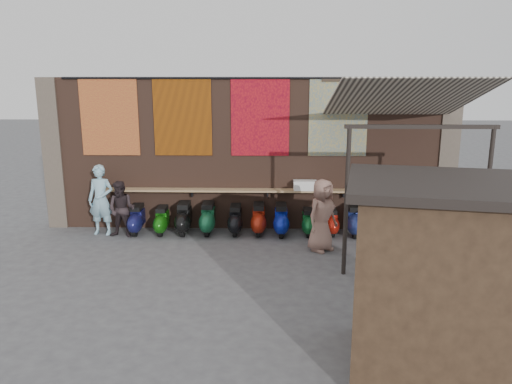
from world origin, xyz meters
TOP-DOWN VIEW (x-y plane):
  - ground at (0.00, 0.00)m, footprint 70.00×70.00m
  - brick_wall at (0.00, 2.70)m, footprint 10.00×0.40m
  - pier_left at (-5.20, 2.70)m, footprint 0.50×0.50m
  - pier_right at (5.20, 2.70)m, footprint 0.50×0.50m
  - eating_counter at (0.00, 2.33)m, footprint 8.00×0.32m
  - shelf_box at (1.48, 2.30)m, footprint 0.61×0.28m
  - tapestry_redgold at (-3.60, 2.48)m, footprint 1.50×0.02m
  - tapestry_sun at (-1.70, 2.48)m, footprint 1.50×0.02m
  - tapestry_orange at (0.30, 2.48)m, footprint 1.50×0.02m
  - tapestry_multi at (2.30, 2.48)m, footprint 1.50×0.02m
  - hang_rail at (0.00, 2.47)m, footprint 9.50×0.06m
  - scooter_stool_0 at (-2.91, 2.00)m, footprint 0.36×0.79m
  - scooter_stool_1 at (-2.25, 1.98)m, footprint 0.34×0.75m
  - scooter_stool_2 at (-1.68, 2.02)m, footprint 0.39×0.86m
  - scooter_stool_3 at (-1.05, 2.05)m, footprint 0.38×0.85m
  - scooter_stool_4 at (-0.33, 2.02)m, footprint 0.36×0.79m
  - scooter_stool_5 at (0.27, 2.04)m, footprint 0.37×0.83m
  - scooter_stool_6 at (0.85, 1.96)m, footprint 0.38×0.85m
  - scooter_stool_7 at (1.55, 1.99)m, footprint 0.32×0.71m
  - scooter_stool_8 at (2.17, 2.02)m, footprint 0.32×0.71m
  - scooter_stool_9 at (2.72, 1.97)m, footprint 0.37×0.83m
  - diner_left at (-3.79, 1.94)m, footprint 0.71×0.50m
  - diner_right at (-3.20, 1.70)m, footprint 0.78×0.64m
  - shopper_navy at (3.70, 1.00)m, footprint 1.17×0.73m
  - shopper_grey at (4.16, 0.08)m, footprint 1.18×0.96m
  - shopper_tan at (1.78, 0.83)m, footprint 0.99×0.97m
  - market_stall at (2.93, -4.03)m, footprint 2.71×2.23m
  - stall_roof at (2.93, -4.03)m, footprint 3.04×2.55m
  - stall_sign at (3.10, -3.11)m, footprint 1.19×0.27m
  - stall_shelf at (3.10, -3.11)m, footprint 1.98×0.48m
  - awning_canvas at (3.50, 0.90)m, footprint 3.20×3.28m
  - awning_ledger at (3.50, 2.49)m, footprint 3.30×0.08m
  - awning_header at (3.50, -0.60)m, footprint 3.00×0.08m
  - awning_post_left at (2.10, -0.60)m, footprint 0.09×0.09m
  - awning_post_right at (4.90, -0.60)m, footprint 0.09×0.09m

SIDE VIEW (x-z plane):
  - ground at x=0.00m, z-range 0.00..0.00m
  - scooter_stool_8 at x=2.17m, z-range 0.00..0.68m
  - scooter_stool_7 at x=1.55m, z-range 0.00..0.68m
  - scooter_stool_1 at x=-2.25m, z-range 0.00..0.71m
  - scooter_stool_0 at x=-2.91m, z-range 0.00..0.75m
  - scooter_stool_4 at x=-0.33m, z-range 0.00..0.75m
  - scooter_stool_9 at x=2.72m, z-range 0.00..0.79m
  - scooter_stool_5 at x=0.27m, z-range 0.00..0.79m
  - scooter_stool_6 at x=0.85m, z-range 0.00..0.80m
  - scooter_stool_3 at x=-1.05m, z-range 0.00..0.81m
  - scooter_stool_2 at x=-1.68m, z-range 0.00..0.82m
  - diner_right at x=-3.20m, z-range 0.00..1.46m
  - shopper_grey at x=4.16m, z-range 0.00..1.59m
  - shopper_tan at x=1.78m, z-range 0.00..1.73m
  - diner_left at x=-3.79m, z-range 0.00..1.83m
  - shopper_navy at x=3.70m, z-range 0.00..1.86m
  - stall_shelf at x=3.10m, z-range 0.92..0.98m
  - eating_counter at x=0.00m, z-range 1.08..1.12m
  - shelf_box at x=1.48m, z-range 1.12..1.38m
  - market_stall at x=2.93m, z-range 0.00..2.61m
  - awning_post_left at x=2.10m, z-range 0.00..3.10m
  - awning_post_right at x=4.90m, z-range 0.00..3.10m
  - stall_sign at x=3.10m, z-range 1.64..2.14m
  - brick_wall at x=0.00m, z-range 0.00..4.00m
  - pier_left at x=-5.20m, z-range 0.00..4.00m
  - pier_right at x=5.20m, z-range 0.00..4.00m
  - stall_roof at x=2.93m, z-range 2.61..2.73m
  - tapestry_redgold at x=-3.60m, z-range 2.00..4.00m
  - tapestry_sun at x=-1.70m, z-range 2.00..4.00m
  - tapestry_orange at x=0.30m, z-range 2.00..4.00m
  - tapestry_multi at x=2.30m, z-range 2.00..4.00m
  - awning_header at x=3.50m, z-range 3.04..3.12m
  - awning_canvas at x=3.50m, z-range 3.07..4.03m
  - awning_ledger at x=3.50m, z-range 3.89..4.01m
  - hang_rail at x=0.00m, z-range 3.95..4.01m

